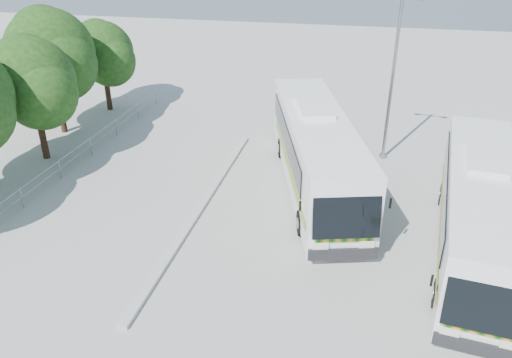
% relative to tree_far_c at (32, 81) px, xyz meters
% --- Properties ---
extents(ground, '(100.00, 100.00, 0.00)m').
position_rel_tree_far_c_xyz_m(ground, '(12.12, -5.10, -4.26)').
color(ground, '#A9A9A3').
rests_on(ground, ground).
extents(kerb_divider, '(0.40, 16.00, 0.15)m').
position_rel_tree_far_c_xyz_m(kerb_divider, '(9.82, -3.10, -4.18)').
color(kerb_divider, '#B2B2AD').
rests_on(kerb_divider, ground).
extents(railing, '(0.06, 22.00, 1.00)m').
position_rel_tree_far_c_xyz_m(railing, '(2.12, -1.10, -3.52)').
color(railing, gray).
rests_on(railing, ground).
extents(tree_far_c, '(4.97, 4.69, 6.49)m').
position_rel_tree_far_c_xyz_m(tree_far_c, '(0.00, 0.00, 0.00)').
color(tree_far_c, '#382314').
rests_on(tree_far_c, ground).
extents(tree_far_d, '(5.62, 5.30, 7.33)m').
position_rel_tree_far_c_xyz_m(tree_far_d, '(-1.19, 3.70, 0.56)').
color(tree_far_d, '#382314').
rests_on(tree_far_d, ground).
extents(tree_far_e, '(4.54, 4.28, 5.92)m').
position_rel_tree_far_c_xyz_m(tree_far_e, '(-0.51, 8.20, -0.37)').
color(tree_far_e, '#382314').
rests_on(tree_far_e, ground).
extents(coach_main, '(6.07, 13.11, 3.58)m').
position_rel_tree_far_c_xyz_m(coach_main, '(14.53, -0.21, -2.30)').
color(coach_main, white).
rests_on(coach_main, ground).
extents(coach_adjacent, '(3.92, 12.35, 3.37)m').
position_rel_tree_far_c_xyz_m(coach_adjacent, '(21.07, -4.10, -2.41)').
color(coach_adjacent, white).
rests_on(coach_adjacent, ground).
extents(lamppost, '(2.08, 0.53, 8.53)m').
position_rel_tree_far_c_xyz_m(lamppost, '(17.77, 4.05, 0.45)').
color(lamppost, gray).
rests_on(lamppost, ground).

